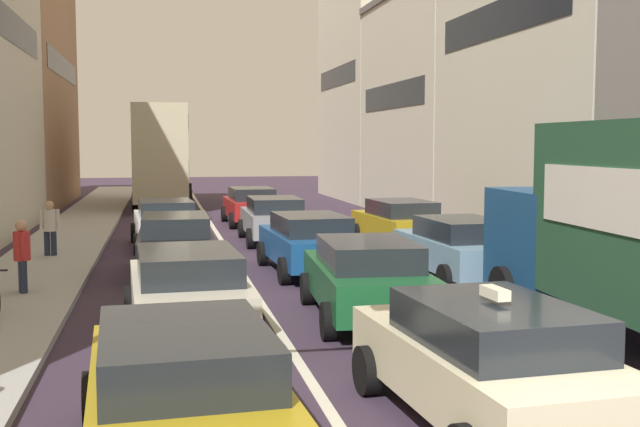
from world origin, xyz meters
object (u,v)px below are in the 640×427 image
Objects in this scene: sedan_centre_lane_fifth at (251,205)px; wagon_right_lane_far at (400,222)px; coupe_centre_lane_fourth at (274,218)px; sedan_left_lane_third at (175,242)px; sedan_left_lane_fourth at (166,222)px; sedan_right_lane_behind_truck at (459,247)px; wagon_left_lane_second at (187,290)px; hatchback_centre_lane_third at (309,242)px; pedestrian_far_sidewalk at (22,254)px; sedan_centre_lane_second at (366,277)px; pedestrian_near_kerb at (50,227)px; sedan_left_lane_front at (184,392)px; traffic_light_pole at (60,74)px; taxi_centre_lane_front at (487,360)px; bus_mid_queue_primary at (164,151)px.

sedan_centre_lane_fifth is 8.65m from wagon_right_lane_far.
sedan_left_lane_third is at bearing 150.48° from coupe_centre_lane_fourth.
sedan_left_lane_fourth and sedan_right_lane_behind_truck have the same top height.
wagon_left_lane_second is 1.00× the size of hatchback_centre_lane_third.
pedestrian_far_sidewalk is at bearing 117.88° from wagon_right_lane_far.
sedan_left_lane_fourth is (-3.55, 10.97, 0.00)m from sedan_centre_lane_second.
pedestrian_far_sidewalk is (-6.37, -13.93, 0.15)m from sedan_centre_lane_fifth.
pedestrian_near_kerb reaches higher than wagon_left_lane_second.
pedestrian_near_kerb is 1.00× the size of pedestrian_far_sidewalk.
sedan_left_lane_third is at bearing 33.42° from sedan_centre_lane_second.
sedan_left_lane_front is 11.89m from hatchback_centre_lane_third.
traffic_light_pole reaches higher than coupe_centre_lane_fourth.
sedan_right_lane_behind_truck is at bearing -38.71° from sedan_centre_lane_second.
sedan_centre_lane_second is 6.74m from sedan_left_lane_third.
sedan_right_lane_behind_truck is 11.25m from pedestrian_near_kerb.
coupe_centre_lane_fourth is at bearing 20.51° from sedan_right_lane_behind_truck.
traffic_light_pole is 1.27× the size of coupe_centre_lane_fourth.
sedan_centre_lane_fifth is (4.31, 24.21, -3.02)m from traffic_light_pole.
sedan_left_lane_third is at bearing 68.74° from sedan_right_lane_behind_truck.
taxi_centre_lane_front reaches higher than sedan_left_lane_front.
wagon_left_lane_second is at bearing -156.44° from pedestrian_near_kerb.
sedan_right_lane_behind_truck is (6.49, 4.18, 0.00)m from wagon_left_lane_second.
pedestrian_near_kerb is at bearing 98.07° from traffic_light_pole.
traffic_light_pole is 1.25× the size of sedan_left_lane_front.
sedan_left_lane_front is 1.01× the size of sedan_centre_lane_fifth.
hatchback_centre_lane_third is 0.41× the size of bus_mid_queue_primary.
sedan_left_lane_fourth is (-0.20, 5.12, 0.00)m from sedan_left_lane_third.
wagon_left_lane_second is 1.02× the size of sedan_left_lane_third.
hatchback_centre_lane_third is at bearing -19.89° from sedan_left_lane_front.
pedestrian_far_sidewalk is (-3.04, -23.86, -1.88)m from bus_mid_queue_primary.
pedestrian_near_kerb reaches higher than hatchback_centre_lane_third.
sedan_left_lane_front is 17.08m from sedan_left_lane_fourth.
pedestrian_near_kerb is 5.56m from pedestrian_far_sidewalk.
coupe_centre_lane_fourth and wagon_right_lane_far have the same top height.
pedestrian_far_sidewalk is (-6.47, -8.24, 0.15)m from coupe_centre_lane_fourth.
sedan_left_lane_front and sedan_left_lane_third have the same top height.
pedestrian_far_sidewalk reaches higher than wagon_left_lane_second.
wagon_right_lane_far is 2.65× the size of pedestrian_far_sidewalk.
traffic_light_pole is 16.26m from pedestrian_near_kerb.
pedestrian_far_sidewalk is at bearing 37.01° from wagon_left_lane_second.
taxi_centre_lane_front reaches higher than sedan_left_lane_third.
wagon_right_lane_far is (6.85, 10.04, 0.00)m from wagon_left_lane_second.
pedestrian_near_kerb is (-6.64, 3.55, 0.15)m from hatchback_centre_lane_third.
bus_mid_queue_primary reaches higher than sedan_centre_lane_fifth.
sedan_centre_lane_second is at bearing -4.57° from taxi_centre_lane_front.
bus_mid_queue_primary is (-3.43, 21.86, 2.03)m from hatchback_centre_lane_third.
wagon_left_lane_second and sedan_right_lane_behind_truck have the same top height.
pedestrian_near_kerb is at bearing 40.88° from sedan_centre_lane_second.
sedan_left_lane_third is 4.10m from pedestrian_far_sidewalk.
pedestrian_far_sidewalk reaches higher than sedan_centre_lane_fifth.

